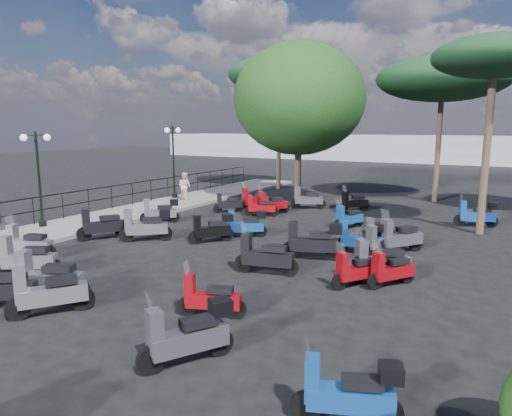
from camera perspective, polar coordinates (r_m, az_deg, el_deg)
The scene contains 39 objects.
ground at distance 15.14m, azimuth -6.42°, elevation -5.21°, with size 120.00×120.00×0.00m, color black.
sidewalk at distance 21.48m, azimuth -16.04°, elevation -0.78°, with size 3.00×30.00×0.15m, color slate.
railing at distance 22.14m, azimuth -18.90°, elevation 1.54°, with size 0.04×26.04×1.10m.
lamp_post_1 at distance 19.42m, azimuth -25.55°, elevation 3.98°, with size 0.57×1.02×3.67m.
lamp_post_2 at distance 25.34m, azimuth -10.29°, elevation 6.31°, with size 0.31×1.15×3.91m.
pedestrian_far at distance 24.50m, azimuth -8.92°, elevation 2.69°, with size 0.71×0.55×1.46m, color beige.
scooter_1 at distance 13.72m, azimuth -26.80°, elevation -5.71°, with size 1.61×1.03×1.43m.
scooter_2 at distance 15.59m, azimuth -26.60°, elevation -4.02°, with size 1.61×0.80×1.34m.
scooter_3 at distance 17.19m, azimuth -18.72°, elevation -2.09°, with size 1.11×1.62×1.47m.
scooter_4 at distance 19.48m, azimuth -11.90°, elevation -0.44°, with size 1.32×1.23×1.31m.
scooter_5 at distance 21.49m, azimuth -3.50°, elevation 0.51°, with size 1.16×1.06×1.18m.
scooter_6 at distance 11.69m, azimuth -24.61°, elevation -8.04°, with size 1.75×0.99×1.49m.
scooter_8 at distance 16.47m, azimuth -13.56°, elevation -2.19°, with size 1.55×1.30×1.47m.
scooter_9 at distance 15.93m, azimuth -5.53°, elevation -2.62°, with size 1.18×1.31×1.28m.
scooter_10 at distance 20.50m, azimuth 0.55°, elevation 0.11°, with size 1.46×0.78×1.23m.
scooter_11 at distance 20.96m, azimuth 1.91°, elevation 0.47°, with size 1.12×1.46×1.38m.
scooter_13 at distance 10.79m, azimuth -24.54°, elevation -9.68°, with size 1.15×1.51×1.42m.
scooter_14 at distance 13.91m, azimuth 7.13°, elevation -4.19°, with size 1.80×0.90×1.49m.
scooter_15 at distance 12.48m, azimuth 1.07°, elevation -6.09°, with size 1.78×0.67×1.43m.
scooter_16 at distance 16.58m, azimuth -1.30°, elevation -2.09°, with size 1.41×1.02×1.27m.
scooter_17 at distance 22.59m, azimuth 6.44°, elevation 1.11°, with size 1.68×0.81×1.39m.
scooter_18 at distance 8.03m, azimuth -8.54°, elevation -15.49°, with size 1.06×1.55×1.38m.
scooter_19 at distance 9.83m, azimuth -5.79°, elevation -11.19°, with size 1.44×0.71×1.19m.
scooter_20 at distance 12.34m, azimuth 15.20°, elevation -6.60°, with size 1.47×1.27×1.46m.
scooter_21 at distance 14.95m, azimuth 15.34°, elevation -3.98°, with size 0.87×1.43×1.25m.
scooter_22 at distance 18.37m, azimuth 11.46°, elevation -1.26°, with size 0.87×1.41×1.24m.
scooter_23 at distance 22.18m, azimuth 12.10°, elevation 0.70°, with size 1.14×1.28×1.29m.
scooter_25 at distance 6.71m, azimuth 11.47°, elevation -21.73°, with size 1.45×0.75×1.20m.
scooter_26 at distance 12.03m, azimuth 16.52°, elevation -7.52°, with size 0.95×1.31×1.21m.
scooter_27 at distance 14.88m, azimuth 12.97°, elevation -3.70°, with size 1.59×0.78×1.32m.
scooter_28 at distance 15.20m, azimuth 17.47°, elevation -3.58°, with size 1.22×1.52×1.46m.
scooter_29 at distance 20.38m, azimuth 25.87°, elevation -0.74°, with size 1.64×0.79×1.35m.
scooter_30 at distance 22.24m, azimuth -0.18°, elevation 1.03°, with size 1.12×1.46×1.38m.
scooter_31 at distance 11.80m, azimuth 12.38°, elevation -7.68°, with size 0.95×1.31×1.21m.
broadleaf_tree at distance 24.16m, azimuth 5.40°, elevation 13.39°, with size 6.76×6.76×8.27m.
pine_0 at distance 26.33m, azimuth 22.32°, elevation 14.70°, with size 6.79×6.79×7.64m.
pine_2 at distance 29.94m, azimuth 2.94°, elevation 16.27°, with size 6.55×6.55×8.38m.
pine_3 at distance 18.99m, azimuth 27.67°, elevation 16.29°, with size 4.34×4.34×7.21m.
distant_hills at distance 57.58m, azimuth 20.50°, elevation 6.97°, with size 70.00×8.00×3.00m, color gray.
Camera 1 is at (8.47, -11.90, 3.97)m, focal length 32.00 mm.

